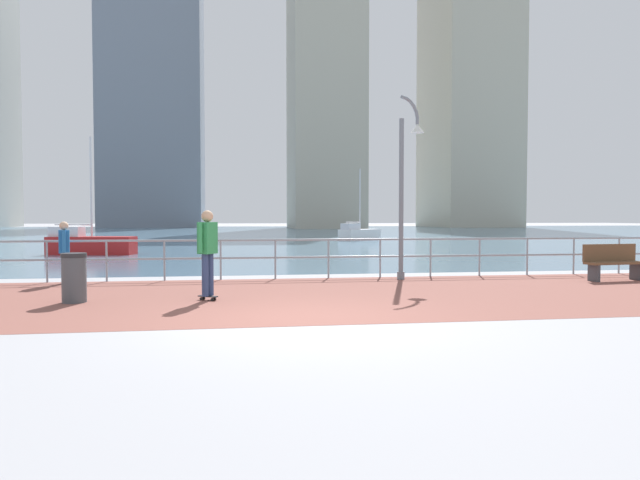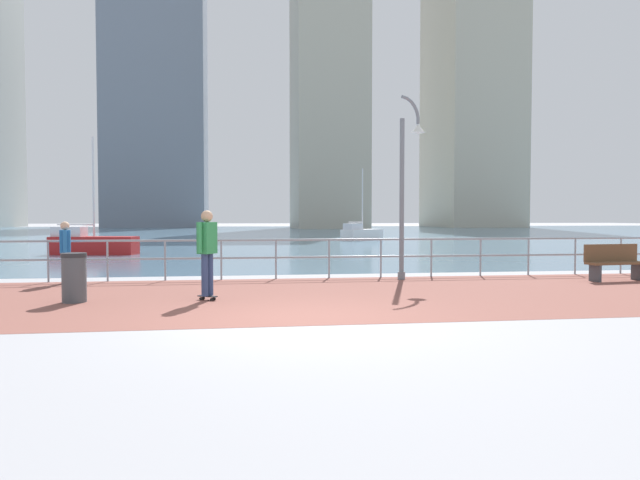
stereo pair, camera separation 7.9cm
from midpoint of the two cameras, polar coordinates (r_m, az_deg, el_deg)
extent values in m
plane|color=#9E9EA3|center=(48.92, -6.99, 0.36)|extent=(220.00, 220.00, 0.00)
cube|color=brown|center=(11.73, -3.14, -5.56)|extent=(28.00, 6.57, 0.01)
cube|color=slate|center=(59.89, -7.21, 0.70)|extent=(180.00, 88.00, 0.00)
cylinder|color=#8C99A3|center=(15.59, -25.27, -1.97)|extent=(0.05, 0.05, 1.02)
cylinder|color=#8C99A3|center=(15.23, -20.23, -1.98)|extent=(0.05, 0.05, 1.02)
cylinder|color=#8C99A3|center=(15.00, -14.99, -1.98)|extent=(0.05, 0.05, 1.02)
cylinder|color=#8C99A3|center=(14.90, -9.64, -1.97)|extent=(0.05, 0.05, 1.02)
cylinder|color=#8C99A3|center=(14.93, -4.26, -1.93)|extent=(0.05, 0.05, 1.02)
cylinder|color=#8C99A3|center=(15.09, 1.06, -1.88)|extent=(0.05, 0.05, 1.02)
cylinder|color=#8C99A3|center=(15.38, 6.21, -1.82)|extent=(0.05, 0.05, 1.02)
cylinder|color=#8C99A3|center=(15.78, 11.15, -1.74)|extent=(0.05, 0.05, 1.02)
cylinder|color=#8C99A3|center=(16.30, 15.80, -1.66)|extent=(0.05, 0.05, 1.02)
cylinder|color=#8C99A3|center=(16.92, 20.13, -1.57)|extent=(0.05, 0.05, 1.02)
cylinder|color=#8C99A3|center=(17.63, 24.14, -1.49)|extent=(0.05, 0.05, 1.02)
cylinder|color=#8C99A3|center=(18.41, 27.83, -1.40)|extent=(0.05, 0.05, 1.02)
cylinder|color=#8C99A3|center=(14.90, -4.26, 0.01)|extent=(25.20, 0.06, 0.06)
cylinder|color=#8C99A3|center=(14.93, -4.26, -1.74)|extent=(25.20, 0.06, 0.06)
cylinder|color=slate|center=(14.94, 8.24, -3.52)|extent=(0.19, 0.19, 0.20)
cylinder|color=slate|center=(14.87, 8.29, 4.02)|extent=(0.12, 0.12, 4.12)
cylinder|color=slate|center=(15.23, 8.57, 13.83)|extent=(0.20, 0.16, 0.11)
cylinder|color=slate|center=(15.32, 8.99, 13.59)|extent=(0.21, 0.16, 0.15)
cylinder|color=slate|center=(15.39, 9.36, 13.21)|extent=(0.20, 0.16, 0.18)
cylinder|color=slate|center=(15.44, 9.64, 12.73)|extent=(0.18, 0.15, 0.19)
cylinder|color=slate|center=(15.46, 9.81, 12.18)|extent=(0.15, 0.13, 0.19)
cylinder|color=slate|center=(15.44, 9.86, 11.60)|extent=(0.11, 0.11, 0.17)
cone|color=silver|center=(15.41, 9.85, 10.87)|extent=(0.36, 0.36, 0.22)
cylinder|color=black|center=(11.25, -10.28, -5.78)|extent=(0.07, 0.06, 0.06)
cylinder|color=black|center=(11.19, -10.51, -5.83)|extent=(0.07, 0.06, 0.06)
cylinder|color=black|center=(11.40, -11.33, -5.69)|extent=(0.07, 0.06, 0.06)
cylinder|color=black|center=(11.34, -11.56, -5.73)|extent=(0.07, 0.06, 0.06)
cube|color=black|center=(11.28, -10.92, -5.51)|extent=(0.39, 0.31, 0.02)
cylinder|color=navy|center=(11.30, -10.70, -3.37)|extent=(0.18, 0.18, 0.81)
cylinder|color=navy|center=(11.17, -11.18, -3.44)|extent=(0.18, 0.18, 0.81)
cube|color=#2D8C4C|center=(11.19, -10.97, 0.21)|extent=(0.39, 0.42, 0.60)
cylinder|color=#2D8C4C|center=(11.37, -10.28, 0.32)|extent=(0.12, 0.12, 0.57)
cylinder|color=#2D8C4C|center=(11.01, -11.68, 0.25)|extent=(0.12, 0.12, 0.57)
sphere|color=tan|center=(11.18, -10.98, 2.33)|extent=(0.22, 0.22, 0.22)
cylinder|color=navy|center=(15.20, -23.82, -2.56)|extent=(0.16, 0.16, 0.74)
cylinder|color=navy|center=(15.04, -23.83, -2.61)|extent=(0.16, 0.16, 0.74)
cube|color=#236BB2|center=(15.08, -23.86, -0.14)|extent=(0.32, 0.39, 0.55)
cylinder|color=#236BB2|center=(15.31, -23.84, -0.05)|extent=(0.11, 0.11, 0.52)
cylinder|color=#236BB2|center=(14.85, -23.89, -0.12)|extent=(0.11, 0.11, 0.52)
sphere|color=#DBAD89|center=(15.07, -23.89, 1.30)|extent=(0.21, 0.21, 0.21)
cylinder|color=#474C51|center=(11.72, -23.07, -3.66)|extent=(0.44, 0.44, 0.85)
cylinder|color=#262628|center=(11.68, -23.11, -1.39)|extent=(0.46, 0.46, 0.08)
cube|color=brown|center=(16.23, 27.53, -2.05)|extent=(1.64, 0.60, 0.06)
cube|color=brown|center=(16.37, 27.05, -1.13)|extent=(1.59, 0.23, 0.44)
cube|color=#3F4247|center=(16.69, 29.14, -2.75)|extent=(0.10, 0.38, 0.45)
cube|color=#3F4247|center=(15.82, 25.81, -2.94)|extent=(0.10, 0.38, 0.45)
cube|color=white|center=(40.43, 4.28, 0.52)|extent=(3.43, 3.19, 0.77)
cube|color=silver|center=(39.56, 3.36, 1.35)|extent=(1.48, 1.43, 0.43)
cylinder|color=silver|center=(40.43, 4.29, 4.09)|extent=(0.09, 0.09, 4.26)
cylinder|color=silver|center=(39.78, 3.61, 1.79)|extent=(1.26, 1.11, 0.07)
cube|color=#B21E1E|center=(26.64, -21.45, -0.51)|extent=(3.74, 1.72, 0.77)
cube|color=silver|center=(27.06, -23.57, 0.77)|extent=(1.41, 0.99, 0.43)
cylinder|color=silver|center=(26.64, -21.52, 4.94)|extent=(0.09, 0.09, 4.29)
cylinder|color=silver|center=(26.93, -23.03, 1.41)|extent=(1.61, 0.35, 0.07)
cube|color=slate|center=(101.81, -15.86, 12.77)|extent=(15.96, 14.32, 40.66)
cube|color=#B2AD99|center=(104.11, 14.84, 13.46)|extent=(12.65, 17.35, 43.97)
cube|color=#B2AD99|center=(89.14, 0.83, 15.94)|extent=(10.30, 13.62, 45.41)
camera|label=1|loc=(0.04, -89.82, 0.01)|focal=32.19mm
camera|label=2|loc=(0.04, 90.18, -0.01)|focal=32.19mm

